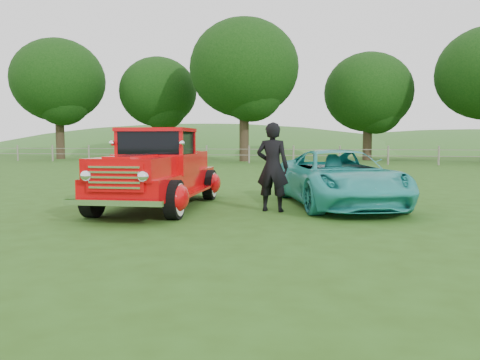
% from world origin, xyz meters
% --- Properties ---
extents(ground, '(140.00, 140.00, 0.00)m').
position_xyz_m(ground, '(0.00, 0.00, 0.00)').
color(ground, '#294C14').
rests_on(ground, ground).
extents(distant_hills, '(116.00, 60.00, 18.00)m').
position_xyz_m(distant_hills, '(-4.08, 59.46, -4.55)').
color(distant_hills, '#2B5F23').
rests_on(distant_hills, ground).
extents(fence_line, '(48.00, 0.12, 1.20)m').
position_xyz_m(fence_line, '(0.00, 22.00, 0.60)').
color(fence_line, gray).
rests_on(fence_line, ground).
extents(tree_far_west, '(7.60, 7.60, 9.93)m').
position_xyz_m(tree_far_west, '(-20.00, 26.00, 6.49)').
color(tree_far_west, '#312418').
rests_on(tree_far_west, ground).
extents(tree_mid_west, '(6.40, 6.40, 8.46)m').
position_xyz_m(tree_mid_west, '(-12.00, 28.00, 5.55)').
color(tree_mid_west, '#312418').
rests_on(tree_mid_west, ground).
extents(tree_near_west, '(8.00, 8.00, 10.42)m').
position_xyz_m(tree_near_west, '(-4.00, 25.00, 6.80)').
color(tree_near_west, '#312418').
rests_on(tree_near_west, ground).
extents(tree_near_east, '(6.80, 6.80, 8.33)m').
position_xyz_m(tree_near_east, '(5.00, 29.00, 5.25)').
color(tree_near_east, '#312418').
rests_on(tree_near_east, ground).
extents(red_pickup, '(2.48, 5.09, 1.78)m').
position_xyz_m(red_pickup, '(-0.71, 0.83, 0.80)').
color(red_pickup, black).
rests_on(red_pickup, ground).
extents(teal_sedan, '(3.54, 5.09, 1.29)m').
position_xyz_m(teal_sedan, '(3.24, 2.01, 0.65)').
color(teal_sedan, teal).
rests_on(teal_sedan, ground).
extents(man, '(0.72, 0.50, 1.89)m').
position_xyz_m(man, '(1.89, 0.81, 0.94)').
color(man, black).
rests_on(man, ground).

